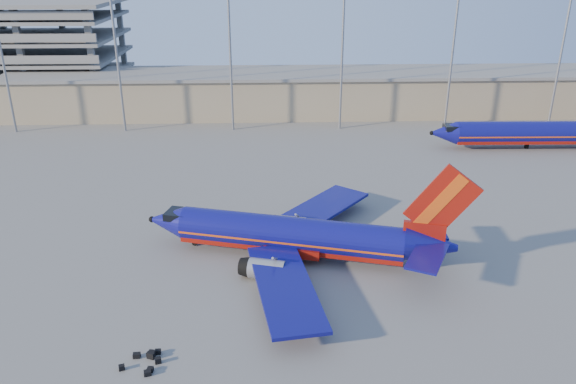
# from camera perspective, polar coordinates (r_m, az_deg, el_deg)

# --- Properties ---
(ground) EXTENTS (220.00, 220.00, 0.00)m
(ground) POSITION_cam_1_polar(r_m,az_deg,el_deg) (63.06, -3.24, -5.26)
(ground) COLOR slate
(ground) RESTS_ON ground
(terminal_building) EXTENTS (122.00, 16.00, 8.50)m
(terminal_building) POSITION_cam_1_polar(r_m,az_deg,el_deg) (116.84, 2.13, 10.12)
(terminal_building) COLOR gray
(terminal_building) RESTS_ON ground
(light_mast_row) EXTENTS (101.60, 1.60, 28.65)m
(light_mast_row) POSITION_cam_1_polar(r_m,az_deg,el_deg) (102.55, -0.16, 15.90)
(light_mast_row) COLOR gray
(light_mast_row) RESTS_ON ground
(aircraft_main) EXTENTS (33.95, 32.21, 11.75)m
(aircraft_main) POSITION_cam_1_polar(r_m,az_deg,el_deg) (59.12, 1.02, -4.49)
(aircraft_main) COLOR navy
(aircraft_main) RESTS_ON ground
(aircraft_second) EXTENTS (35.74, 13.93, 12.10)m
(aircraft_second) POSITION_cam_1_polar(r_m,az_deg,el_deg) (102.55, 23.75, 5.57)
(aircraft_second) COLOR navy
(aircraft_second) RESTS_ON ground
(luggage_pile) EXTENTS (3.23, 2.91, 0.55)m
(luggage_pile) POSITION_cam_1_polar(r_m,az_deg,el_deg) (47.32, -14.13, -16.27)
(luggage_pile) COLOR black
(luggage_pile) RESTS_ON ground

